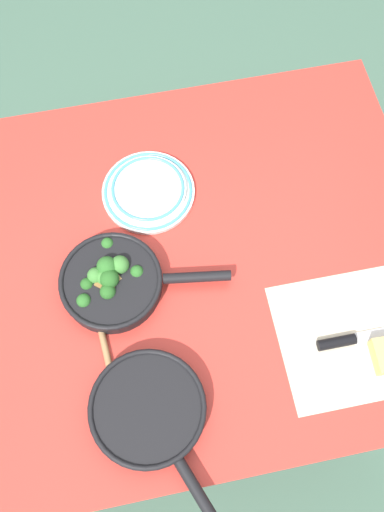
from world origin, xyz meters
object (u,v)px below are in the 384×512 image
wooden_spoon (108,362)px  dinner_plate_stack (148,191)px  skillet_broccoli (113,281)px  grater_knife (357,339)px  skillet_eggs (149,411)px

wooden_spoon → dinner_plate_stack: dinner_plate_stack is taller
skillet_broccoli → grater_knife: (-0.51, 0.23, -0.02)m
skillet_eggs → wooden_spoon: size_ratio=0.99×
skillet_eggs → dinner_plate_stack: (-0.09, -0.52, -0.01)m
skillet_broccoli → wooden_spoon: skillet_broccoli is taller
wooden_spoon → grater_knife: size_ratio=1.49×
wooden_spoon → skillet_eggs: bearing=25.3°
skillet_broccoli → wooden_spoon: size_ratio=1.00×
wooden_spoon → skillet_broccoli: bearing=163.2°
skillet_eggs → wooden_spoon: 0.14m
skillet_eggs → wooden_spoon: skillet_eggs is taller
skillet_broccoli → skillet_eggs: 0.30m
skillet_broccoli → skillet_eggs: size_ratio=1.01×
skillet_broccoli → dinner_plate_stack: skillet_broccoli is taller
grater_knife → skillet_eggs: bearing=-171.9°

